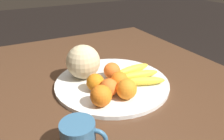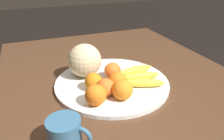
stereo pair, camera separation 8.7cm
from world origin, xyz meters
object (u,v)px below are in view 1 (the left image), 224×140
object	(u,v)px
kitchen_table	(130,103)
melon	(83,62)
ceramic_mug	(79,137)
orange_back_left	(119,80)
orange_top_small	(109,88)
orange_front_right	(127,89)
orange_back_right	(112,71)
orange_front_left	(101,96)
fruit_bowl	(112,82)
orange_mid_center	(95,82)
banana_bunch	(138,75)

from	to	relation	value
kitchen_table	melon	bearing A→B (deg)	-134.02
ceramic_mug	melon	bearing A→B (deg)	157.07
orange_back_left	orange_top_small	xyz separation A→B (m)	(0.03, -0.06, -0.00)
orange_front_right	orange_back_right	world-z (taller)	orange_front_right
orange_front_left	orange_back_right	world-z (taller)	orange_front_left
orange_back_left	orange_front_right	bearing A→B (deg)	-8.65
kitchen_table	melon	distance (m)	0.26
orange_front_right	orange_top_small	bearing A→B (deg)	-133.09
orange_back_left	orange_top_small	distance (m)	0.06
orange_back_left	fruit_bowl	bearing A→B (deg)	178.03
orange_front_right	orange_mid_center	size ratio (longest dim) A/B	1.10
orange_back_right	orange_top_small	distance (m)	0.13
orange_back_right	orange_top_small	world-z (taller)	orange_back_right
fruit_bowl	orange_front_left	size ratio (longest dim) A/B	6.24
kitchen_table	orange_back_right	bearing A→B (deg)	-147.94
kitchen_table	banana_bunch	size ratio (longest dim) A/B	7.83
kitchen_table	ceramic_mug	world-z (taller)	ceramic_mug
orange_mid_center	ceramic_mug	size ratio (longest dim) A/B	0.60
orange_front_left	orange_back_right	bearing A→B (deg)	141.51
melon	fruit_bowl	bearing A→B (deg)	44.97
orange_top_small	ceramic_mug	distance (m)	0.25
fruit_bowl	orange_front_left	bearing A→B (deg)	-40.11
banana_bunch	ceramic_mug	bearing A→B (deg)	-137.08
orange_front_right	orange_mid_center	bearing A→B (deg)	-142.81
orange_back_right	orange_front_left	bearing A→B (deg)	-38.49
fruit_bowl	orange_top_small	bearing A→B (deg)	-33.74
kitchen_table	fruit_bowl	bearing A→B (deg)	-132.41
orange_top_small	orange_front_right	bearing A→B (deg)	46.91
orange_front_left	fruit_bowl	bearing A→B (deg)	139.89
banana_bunch	orange_front_left	world-z (taller)	orange_front_left
banana_bunch	melon	bearing A→B (deg)	156.21
banana_bunch	orange_back_left	xyz separation A→B (m)	(0.03, -0.10, 0.02)
melon	orange_back_right	distance (m)	0.12
fruit_bowl	ceramic_mug	world-z (taller)	ceramic_mug
banana_bunch	orange_mid_center	xyz separation A→B (m)	(0.00, -0.19, 0.02)
melon	orange_mid_center	world-z (taller)	melon
banana_bunch	orange_top_small	xyz separation A→B (m)	(0.06, -0.16, 0.02)
kitchen_table	orange_front_left	world-z (taller)	orange_front_left
melon	orange_back_right	xyz separation A→B (m)	(0.07, 0.10, -0.04)
fruit_bowl	orange_front_left	xyz separation A→B (m)	(0.13, -0.11, 0.04)
orange_front_right	melon	bearing A→B (deg)	-161.37
orange_top_small	ceramic_mug	xyz separation A→B (m)	(0.18, -0.18, -0.00)
fruit_bowl	ceramic_mug	distance (m)	0.36
orange_front_right	orange_front_left	bearing A→B (deg)	-91.62
banana_bunch	orange_back_right	world-z (taller)	orange_back_right
fruit_bowl	orange_mid_center	xyz separation A→B (m)	(0.03, -0.09, 0.04)
orange_front_left	orange_mid_center	distance (m)	0.10
banana_bunch	orange_top_small	distance (m)	0.17
kitchen_table	orange_top_small	size ratio (longest dim) A/B	23.02
melon	orange_mid_center	size ratio (longest dim) A/B	2.08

